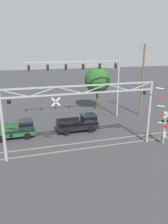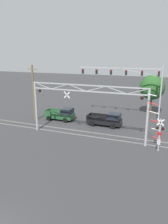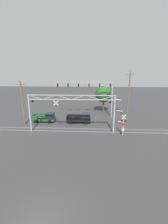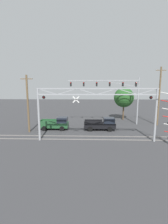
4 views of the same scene
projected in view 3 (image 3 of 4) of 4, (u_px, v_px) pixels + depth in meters
name	position (u px, v px, depth m)	size (l,w,h in m)	color
rail_track_near	(72.00, 131.00, 27.23)	(80.00, 0.08, 0.10)	gray
rail_track_far	(73.00, 128.00, 28.61)	(80.00, 0.08, 0.10)	gray
crossing_gantry	(71.00, 107.00, 25.76)	(15.10, 0.30, 6.78)	#9EA0A5
crossing_signal_mast	(123.00, 124.00, 25.12)	(2.00, 0.35, 6.32)	#9EA0A5
traffic_signal_span	(96.00, 90.00, 34.33)	(13.21, 0.39, 8.85)	#9EA0A5
pickup_truck_lead	(80.00, 118.00, 31.77)	(5.03, 2.15, 2.05)	black
pickup_truck_following	(45.00, 118.00, 32.27)	(4.69, 2.15, 2.05)	#23512D
utility_pole_left	(23.00, 103.00, 29.88)	(1.80, 0.28, 8.76)	brown
utility_pole_right	(129.00, 95.00, 33.59)	(1.80, 0.28, 10.58)	brown
background_tree_beyond_span	(104.00, 94.00, 38.90)	(4.26, 4.26, 7.02)	brown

